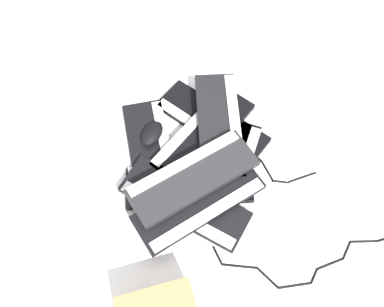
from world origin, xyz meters
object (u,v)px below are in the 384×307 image
object	(u,v)px
keyboard_3	(152,153)
keyboard_5	(185,203)
keyboard_6	(199,203)
mouse_3	(220,166)
mouse_1	(227,184)
keyboard_2	(211,123)
keyboard_0	(189,185)
keyboard_8	(220,124)
keyboard_4	(203,134)
keyboard_1	(227,173)
mouse_0	(152,134)
mouse_2	(162,237)
keyboard_7	(193,177)

from	to	relation	value
keyboard_3	keyboard_5	xyz separation A→B (m)	(0.20, 0.14, 0.03)
keyboard_3	keyboard_6	distance (m)	0.29
keyboard_6	mouse_3	xyz separation A→B (m)	(-0.15, 0.07, -0.02)
keyboard_3	mouse_3	bearing A→B (deg)	77.44
keyboard_5	mouse_1	world-z (taller)	mouse_1
keyboard_2	mouse_3	bearing A→B (deg)	10.86
keyboard_0	keyboard_8	bearing A→B (deg)	156.10
keyboard_4	keyboard_8	size ratio (longest dim) A/B	0.98
keyboard_1	keyboard_6	xyz separation A→B (m)	(0.14, -0.09, 0.06)
keyboard_1	keyboard_4	world-z (taller)	keyboard_4
mouse_1	mouse_3	world-z (taller)	same
keyboard_0	keyboard_5	distance (m)	0.09
keyboard_0	keyboard_1	distance (m)	0.14
keyboard_8	mouse_0	xyz separation A→B (m)	(0.04, -0.24, -0.02)
keyboard_0	keyboard_5	bearing A→B (deg)	-5.12
keyboard_8	mouse_2	distance (m)	0.45
keyboard_3	keyboard_5	world-z (taller)	keyboard_5
mouse_0	mouse_1	world-z (taller)	same
mouse_1	mouse_2	xyz separation A→B (m)	(0.19, -0.21, -0.03)
keyboard_0	mouse_0	xyz separation A→B (m)	(-0.18, -0.15, 0.04)
mouse_0	mouse_2	world-z (taller)	mouse_0
keyboard_5	mouse_2	bearing A→B (deg)	-31.17
keyboard_8	mouse_3	xyz separation A→B (m)	(0.16, 0.01, -0.02)
keyboard_7	mouse_3	world-z (taller)	keyboard_7
keyboard_2	mouse_0	size ratio (longest dim) A/B	4.07
keyboard_5	mouse_2	world-z (taller)	keyboard_5
keyboard_6	keyboard_8	world-z (taller)	same
mouse_0	keyboard_3	bearing A→B (deg)	23.41
keyboard_1	mouse_3	size ratio (longest dim) A/B	4.22
keyboard_3	keyboard_8	world-z (taller)	keyboard_8
keyboard_3	keyboard_7	size ratio (longest dim) A/B	1.04
keyboard_0	keyboard_6	distance (m)	0.12
keyboard_4	keyboard_7	distance (m)	0.21
keyboard_3	keyboard_4	world-z (taller)	keyboard_4
keyboard_2	keyboard_5	world-z (taller)	keyboard_5
keyboard_6	mouse_0	size ratio (longest dim) A/B	4.04
keyboard_3	keyboard_8	size ratio (longest dim) A/B	1.02
keyboard_4	keyboard_1	bearing A→B (deg)	33.68
keyboard_0	mouse_1	distance (m)	0.14
keyboard_1	keyboard_6	bearing A→B (deg)	-32.21
keyboard_1	mouse_0	size ratio (longest dim) A/B	4.22
keyboard_1	keyboard_3	xyz separation A→B (m)	(-0.06, -0.28, 0.00)
mouse_0	keyboard_1	bearing A→B (deg)	88.05
keyboard_2	keyboard_3	xyz separation A→B (m)	(0.14, -0.21, 0.00)
keyboard_7	mouse_2	distance (m)	0.22
keyboard_7	mouse_0	distance (m)	0.25
keyboard_5	mouse_2	xyz separation A→B (m)	(0.12, -0.07, -0.02)
keyboard_6	keyboard_8	bearing A→B (deg)	169.53
keyboard_1	keyboard_4	size ratio (longest dim) A/B	1.04
keyboard_8	mouse_3	distance (m)	0.16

